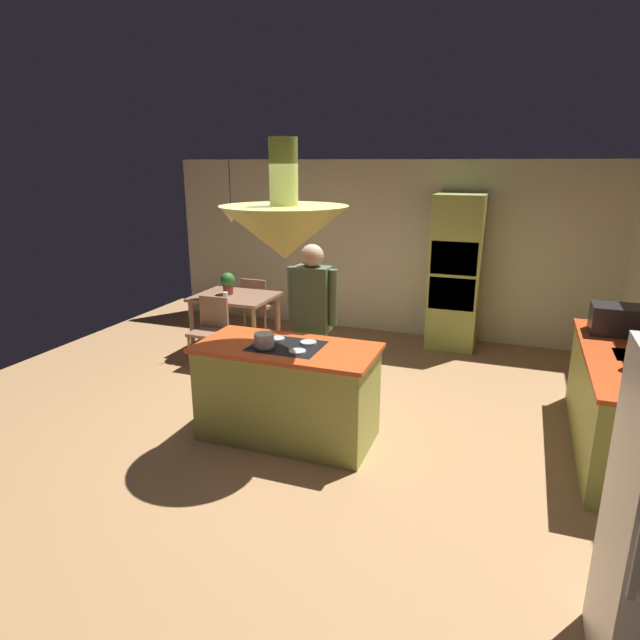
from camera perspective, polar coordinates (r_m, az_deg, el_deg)
ground at (r=5.45m, az=-2.50°, el=-11.16°), size 8.16×8.16×0.00m
wall_back at (r=8.22m, az=6.81°, el=7.52°), size 6.80×0.10×2.55m
kitchen_island at (r=5.09m, az=-3.44°, el=-7.54°), size 1.65×0.81×0.93m
counter_run_right at (r=5.53m, az=28.81°, el=-7.58°), size 0.73×2.20×0.91m
oven_tower at (r=7.67m, az=14.05°, el=4.85°), size 0.66×0.62×2.11m
dining_table at (r=7.53m, az=-8.92°, el=1.82°), size 1.06×0.87×0.76m
person_at_island at (r=5.49m, az=-0.81°, el=0.36°), size 0.53×0.23×1.74m
range_hood at (r=4.69m, az=-3.75°, el=9.51°), size 1.10×1.10×1.00m
pendant_light_over_table at (r=7.33m, az=-9.33°, el=10.99°), size 0.32×0.32×0.82m
chair_facing_island at (r=7.03m, az=-11.44°, el=-0.65°), size 0.40×0.40×0.87m
chair_by_back_wall at (r=8.13m, az=-6.64°, el=1.87°), size 0.40×0.40×0.87m
potted_plant_on_table at (r=7.55m, az=-9.67°, el=3.95°), size 0.20×0.20×0.30m
cup_on_table at (r=7.32m, az=-9.91°, el=2.56°), size 0.07×0.07×0.09m
canister_flour at (r=4.85m, az=30.46°, el=-4.18°), size 0.14×0.14×0.19m
canister_sugar at (r=5.02m, az=30.14°, el=-3.53°), size 0.13×0.13×0.19m
microwave_on_counter at (r=5.96m, az=28.73°, el=0.03°), size 0.46×0.36×0.28m
cooking_pot_on_cooktop at (r=4.85m, az=-5.89°, el=-2.10°), size 0.18×0.18×0.12m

